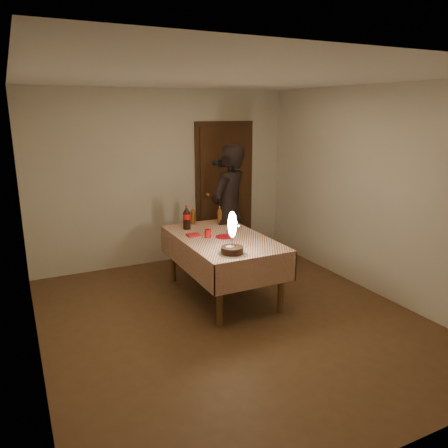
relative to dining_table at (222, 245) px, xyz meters
The scene contains 12 objects.
ground 0.95m from the dining_table, 106.72° to the right, with size 4.00×4.50×0.01m, color brown.
room_shell 1.15m from the dining_table, 105.68° to the right, with size 4.04×4.54×2.62m.
dining_table is the anchor object (origin of this frame).
birthday_cake 0.69m from the dining_table, 106.41° to the right, with size 0.31×0.31×0.47m.
red_plate 0.11m from the dining_table, 15.24° to the right, with size 0.22×0.22×0.01m, color #B20C1A.
red_cup 0.23m from the dining_table, 156.65° to the left, with size 0.08×0.08×0.10m, color #B00C10.
clear_cup 0.25m from the dining_table, 37.92° to the left, with size 0.07×0.07×0.09m, color white.
napkin_stack 0.38m from the dining_table, 144.34° to the left, with size 0.15×0.15×0.02m, color red.
cola_bottle 0.65m from the dining_table, 114.78° to the left, with size 0.10×0.10×0.32m.
amber_bottle_left 0.79m from the dining_table, 96.06° to the left, with size 0.06×0.06×0.26m.
amber_bottle_right 0.67m from the dining_table, 67.13° to the left, with size 0.06×0.06×0.26m.
photographer 0.84m from the dining_table, 57.43° to the left, with size 0.81×0.73×1.85m.
Camera 1 is at (-2.06, -4.00, 2.29)m, focal length 35.00 mm.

